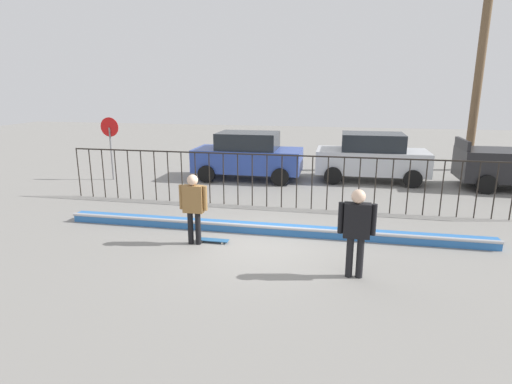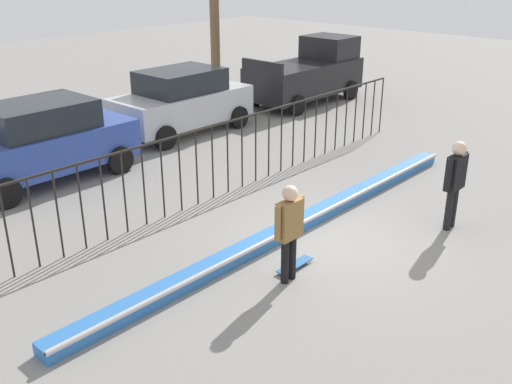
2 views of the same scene
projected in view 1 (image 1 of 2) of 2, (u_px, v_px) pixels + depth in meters
The scene contains 9 objects.
ground_plane at pixel (264, 243), 10.13m from camera, with size 60.00×60.00×0.00m, color gray.
bowl_coping_ledge at pixel (268, 229), 10.76m from camera, with size 11.00×0.41×0.27m.
perimeter_fence at pixel (282, 175), 12.82m from camera, with size 14.04×0.04×1.67m.
skateboarder at pixel (193, 203), 9.81m from camera, with size 0.69×0.26×1.71m.
skateboard at pixel (212, 240), 10.14m from camera, with size 0.80×0.20×0.07m.
camera_operator at pixel (357, 226), 8.06m from camera, with size 0.73×0.27×1.80m.
parked_car_blue at pixel (248, 155), 16.82m from camera, with size 4.30×2.12×1.90m.
parked_car_silver at pixel (372, 157), 16.50m from camera, with size 4.30×2.12×1.90m.
stop_sign at pixel (110, 140), 16.56m from camera, with size 0.76×0.07×2.50m.
Camera 1 is at (1.69, -9.36, 3.71)m, focal length 29.20 mm.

